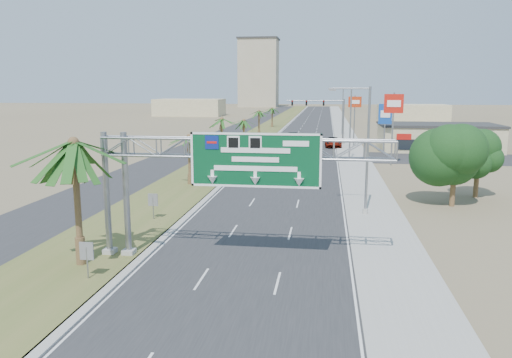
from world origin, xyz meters
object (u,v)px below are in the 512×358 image
at_px(palm_near, 74,143).
at_px(car_left_lane, 270,158).
at_px(pole_sign_red_far, 355,106).
at_px(car_mid_lane, 307,150).
at_px(signal_mast, 332,117).
at_px(store_building, 437,138).
at_px(car_right_lane, 333,142).
at_px(pole_sign_blue, 385,116).
at_px(sign_gantry, 229,158).
at_px(pole_sign_red_near, 394,108).
at_px(car_far, 293,137).

bearing_deg(palm_near, car_left_lane, 80.83).
distance_m(palm_near, pole_sign_red_far, 64.88).
relative_size(car_mid_lane, pole_sign_red_far, 0.48).
relative_size(signal_mast, store_building, 0.57).
bearing_deg(car_mid_lane, car_right_lane, 64.60).
bearing_deg(pole_sign_blue, car_left_lane, -140.54).
xyz_separation_m(signal_mast, store_building, (16.83, -5.97, -2.85)).
bearing_deg(car_right_lane, sign_gantry, -98.05).
xyz_separation_m(pole_sign_red_near, pole_sign_red_far, (-3.68, 21.76, -0.53)).
distance_m(store_building, car_mid_lane, 22.01).
xyz_separation_m(sign_gantry, car_far, (-0.89, 67.37, -5.34)).
height_order(sign_gantry, car_right_lane, sign_gantry).
bearing_deg(sign_gantry, car_right_lane, 83.57).
relative_size(palm_near, pole_sign_blue, 1.08).
height_order(palm_near, signal_mast, palm_near).
distance_m(signal_mast, car_mid_lane, 14.69).
relative_size(pole_sign_red_near, pole_sign_red_far, 1.08).
bearing_deg(signal_mast, pole_sign_red_near, -72.25).
bearing_deg(signal_mast, car_far, 143.19).
distance_m(sign_gantry, pole_sign_red_near, 40.99).
height_order(signal_mast, car_far, signal_mast).
bearing_deg(signal_mast, car_mid_lane, -105.59).
xyz_separation_m(car_left_lane, car_right_lane, (8.39, 21.09, -0.04)).
height_order(store_building, car_far, store_building).
height_order(sign_gantry, palm_near, palm_near).
height_order(car_mid_lane, car_far, car_far).
height_order(signal_mast, store_building, signal_mast).
bearing_deg(car_mid_lane, car_far, 97.47).
bearing_deg(palm_near, car_mid_lane, 78.14).
bearing_deg(car_mid_lane, signal_mast, 71.87).
distance_m(car_right_lane, pole_sign_red_far, 7.29).
bearing_deg(pole_sign_red_near, palm_near, -118.37).
bearing_deg(palm_near, store_building, 61.72).
xyz_separation_m(signal_mast, pole_sign_blue, (7.83, -11.81, 0.89)).
relative_size(car_left_lane, pole_sign_red_near, 0.53).
bearing_deg(car_mid_lane, store_building, 17.68).
distance_m(palm_near, car_left_lane, 40.05).
xyz_separation_m(car_left_lane, pole_sign_blue, (15.89, 13.08, 4.89)).
bearing_deg(pole_sign_red_near, sign_gantry, -109.60).
bearing_deg(car_right_lane, pole_sign_red_near, -71.54).
bearing_deg(pole_sign_blue, store_building, 32.98).
bearing_deg(car_right_lane, car_mid_lane, -114.48).
xyz_separation_m(palm_near, car_mid_lane, (10.59, 50.41, -6.25)).
relative_size(car_mid_lane, pole_sign_blue, 0.53).
bearing_deg(palm_near, car_right_lane, 76.27).
bearing_deg(car_far, palm_near, -101.27).
relative_size(sign_gantry, pole_sign_red_near, 1.79).
bearing_deg(car_right_lane, car_left_lane, -113.33).
distance_m(sign_gantry, pole_sign_blue, 52.16).
bearing_deg(pole_sign_blue, pole_sign_red_far, 111.57).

